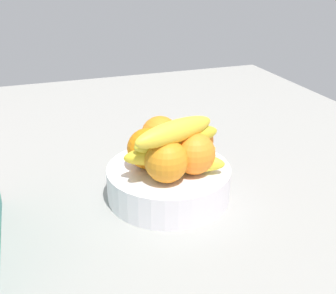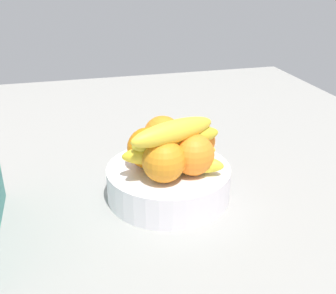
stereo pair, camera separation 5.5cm
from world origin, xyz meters
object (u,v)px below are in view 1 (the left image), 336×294
object	(u,v)px
orange_front_left	(160,135)
banana_bunch	(175,146)
orange_back_right	(194,139)
orange_front_right	(148,149)
orange_center	(166,161)
fruit_bowl	(168,180)
orange_back_left	(194,154)

from	to	relation	value
orange_front_left	banana_bunch	bearing A→B (deg)	178.81
orange_front_left	orange_back_right	world-z (taller)	same
orange_front_left	orange_front_right	xyz separation A→B (cm)	(-5.34, 4.17, 0.00)
orange_front_left	orange_center	distance (cm)	11.65
fruit_bowl	orange_back_left	bearing A→B (deg)	-136.93
fruit_bowl	orange_center	xyz separation A→B (cm)	(-5.12, 2.10, 6.93)
orange_front_right	orange_back_right	bearing A→B (deg)	-83.52
orange_front_right	orange_center	world-z (taller)	same
orange_front_left	orange_center	size ratio (longest dim) A/B	1.00
orange_front_left	orange_back_left	bearing A→B (deg)	-162.69
orange_back_left	banana_bunch	distance (cm)	3.81
orange_front_left	banana_bunch	xyz separation A→B (cm)	(-9.07, 0.19, 1.46)
orange_center	orange_front_right	bearing A→B (deg)	14.63
orange_center	orange_back_left	distance (cm)	5.89
orange_back_left	orange_back_right	distance (cm)	6.37
fruit_bowl	orange_front_left	world-z (taller)	orange_front_left
orange_back_left	orange_back_right	size ratio (longest dim) A/B	1.00
orange_back_left	fruit_bowl	bearing A→B (deg)	43.07
orange_center	banana_bunch	world-z (taller)	banana_bunch
fruit_bowl	orange_center	distance (cm)	8.87
fruit_bowl	orange_back_right	distance (cm)	9.40
fruit_bowl	banana_bunch	xyz separation A→B (cm)	(-2.84, -0.31, 8.39)
orange_front_left	orange_front_right	size ratio (longest dim) A/B	1.00
orange_front_left	banana_bunch	distance (cm)	9.19
banana_bunch	orange_back_right	bearing A→B (deg)	-49.74
orange_back_right	fruit_bowl	bearing A→B (deg)	108.36
orange_front_left	orange_back_left	size ratio (longest dim) A/B	1.00
orange_front_left	banana_bunch	world-z (taller)	banana_bunch
fruit_bowl	banana_bunch	distance (cm)	8.86
orange_front_left	orange_center	world-z (taller)	same
fruit_bowl	banana_bunch	bearing A→B (deg)	-173.77
fruit_bowl	orange_center	size ratio (longest dim) A/B	3.06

